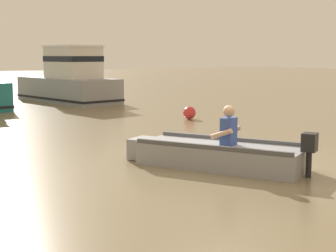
# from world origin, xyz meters

# --- Properties ---
(ground_plane) EXTENTS (120.00, 120.00, 0.00)m
(ground_plane) POSITION_xyz_m (0.00, 0.00, 0.00)
(ground_plane) COLOR #7A6B4C
(rowboat_with_person) EXTENTS (2.38, 3.50, 1.19)m
(rowboat_with_person) POSITION_xyz_m (-0.36, -0.13, 0.25)
(rowboat_with_person) COLOR gray
(rowboat_with_person) RESTS_ON ground
(moored_boat_grey) EXTENTS (2.91, 5.96, 2.54)m
(moored_boat_grey) POSITION_xyz_m (2.92, 14.18, 0.93)
(moored_boat_grey) COLOR gray
(moored_boat_grey) RESTS_ON ground
(mooring_buoy) EXTENTS (0.42, 0.42, 0.42)m
(mooring_buoy) POSITION_xyz_m (3.60, 6.02, 0.21)
(mooring_buoy) COLOR red
(mooring_buoy) RESTS_ON ground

